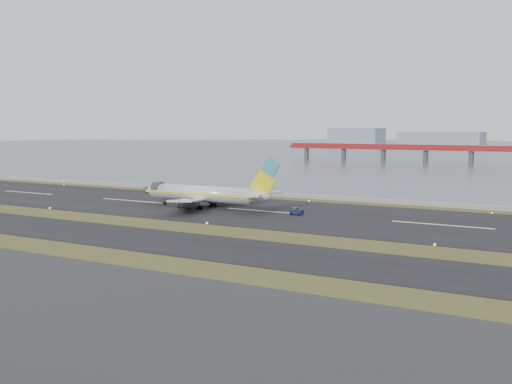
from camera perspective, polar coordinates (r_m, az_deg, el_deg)
ground at (r=120.95m, az=-6.45°, el=-3.33°), size 1000.00×1000.00×0.00m
taxiway_strip at (r=111.81m, az=-10.22°, el=-4.11°), size 1000.00×18.00×0.10m
runway_strip at (r=145.59m, az=0.78°, el=-1.73°), size 1000.00×45.00×0.10m
seawall at (r=171.89m, az=5.85°, el=-0.45°), size 1000.00×2.50×1.00m
airliner at (r=150.68m, az=-4.44°, el=-0.19°), size 38.52×32.89×12.80m
pushback_tug at (r=139.40m, az=3.61°, el=-1.74°), size 2.75×1.66×1.74m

